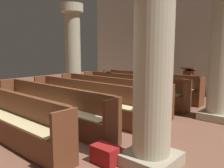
{
  "coord_description": "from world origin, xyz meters",
  "views": [
    {
      "loc": [
        3.77,
        -2.85,
        1.71
      ],
      "look_at": [
        -0.48,
        1.99,
        0.75
      ],
      "focal_mm": 37.83,
      "sensor_mm": 36.0,
      "label": 1
    }
  ],
  "objects": [
    {
      "name": "pew_row_0",
      "position": [
        -0.68,
        4.13,
        0.47
      ],
      "size": [
        3.85,
        0.47,
        0.88
      ],
      "color": "brown",
      "rests_on": "ground"
    },
    {
      "name": "hymn_book",
      "position": [
        -1.75,
        3.31,
        0.9
      ],
      "size": [
        0.15,
        0.19,
        0.04
      ],
      "primitive_type": "cube",
      "color": "black",
      "rests_on": "pew_row_1"
    },
    {
      "name": "ground_plane",
      "position": [
        0.0,
        0.0,
        0.0
      ],
      "size": [
        19.2,
        19.2,
        0.0
      ],
      "primitive_type": "plane",
      "color": "brown"
    },
    {
      "name": "pillar_aisle_rear",
      "position": [
        2.02,
        0.02,
        1.75
      ],
      "size": [
        0.81,
        0.81,
        3.37
      ],
      "color": "tan",
      "rests_on": "ground"
    },
    {
      "name": "pew_row_1",
      "position": [
        -0.68,
        3.12,
        0.47
      ],
      "size": [
        3.85,
        0.46,
        0.88
      ],
      "color": "brown",
      "rests_on": "ground"
    },
    {
      "name": "pew_row_5",
      "position": [
        -0.68,
        -0.91,
        0.47
      ],
      "size": [
        3.85,
        0.46,
        0.88
      ],
      "color": "brown",
      "rests_on": "ground"
    },
    {
      "name": "back_wall",
      "position": [
        0.0,
        6.08,
        2.25
      ],
      "size": [
        10.0,
        0.16,
        4.5
      ],
      "primitive_type": "cube",
      "color": "beige",
      "rests_on": "ground"
    },
    {
      "name": "pillar_far_side",
      "position": [
        -3.33,
        2.98,
        1.75
      ],
      "size": [
        0.83,
        0.83,
        3.37
      ],
      "color": "tan",
      "rests_on": "ground"
    },
    {
      "name": "pew_row_4",
      "position": [
        -0.68,
        0.1,
        0.47
      ],
      "size": [
        3.85,
        0.46,
        0.88
      ],
      "color": "brown",
      "rests_on": "ground"
    },
    {
      "name": "pew_row_2",
      "position": [
        -0.68,
        2.11,
        0.47
      ],
      "size": [
        3.85,
        0.46,
        0.88
      ],
      "color": "brown",
      "rests_on": "ground"
    },
    {
      "name": "pillar_aisle_side",
      "position": [
        2.02,
        3.09,
        1.75
      ],
      "size": [
        0.83,
        0.83,
        3.37
      ],
      "color": "tan",
      "rests_on": "ground"
    },
    {
      "name": "lectern",
      "position": [
        0.34,
        5.16,
        0.45
      ],
      "size": [
        0.48,
        0.45,
        1.08
      ],
      "color": "brown",
      "rests_on": "ground"
    },
    {
      "name": "pew_row_3",
      "position": [
        -0.68,
        1.1,
        0.47
      ],
      "size": [
        3.85,
        0.47,
        0.88
      ],
      "color": "brown",
      "rests_on": "ground"
    },
    {
      "name": "kneeler_box_red",
      "position": [
        1.48,
        -0.4,
        0.14
      ],
      "size": [
        0.41,
        0.27,
        0.27
      ],
      "primitive_type": "cube",
      "color": "maroon",
      "rests_on": "ground"
    }
  ]
}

